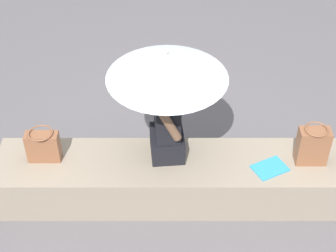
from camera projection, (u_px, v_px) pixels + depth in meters
ground_plane at (170, 195)px, 4.76m from camera, size 14.00×14.00×0.00m
stone_bench at (170, 179)px, 4.62m from camera, size 3.05×0.61×0.42m
person_seated at (166, 118)px, 4.33m from camera, size 0.31×0.49×0.90m
parasol at (166, 66)px, 4.02m from camera, size 0.97×0.97×1.03m
handbag_black at (311, 145)px, 4.38m from camera, size 0.26×0.19×0.36m
tote_bag_canvas at (42, 146)px, 4.42m from camera, size 0.28×0.21×0.30m
magazine at (268, 168)px, 4.42m from camera, size 0.34×0.31×0.01m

